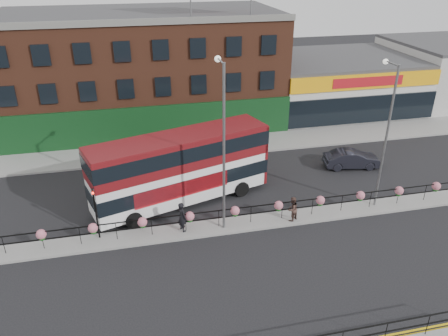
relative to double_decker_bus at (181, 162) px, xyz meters
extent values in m
plane|color=black|center=(2.67, -3.60, -2.93)|extent=(120.00, 120.00, 0.00)
cube|color=gray|center=(2.67, 8.40, -2.85)|extent=(60.00, 4.00, 0.15)
cube|color=gray|center=(2.67, -3.60, -2.85)|extent=(60.00, 1.60, 0.15)
cube|color=brown|center=(-1.33, 16.40, 2.07)|extent=(25.00, 12.00, 10.00)
cube|color=#3F3F42|center=(-1.33, 16.40, 7.22)|extent=(25.00, 12.00, 0.30)
cube|color=#0E3616|center=(-1.33, 10.32, -1.23)|extent=(25.00, 0.25, 3.40)
cube|color=silver|center=(18.67, 16.40, -0.43)|extent=(15.00, 12.00, 5.00)
cube|color=#3F3F42|center=(18.67, 16.40, 2.22)|extent=(15.00, 12.00, 0.30)
cube|color=#EFA40D|center=(18.67, 10.32, 1.37)|extent=(15.00, 0.25, 1.40)
cube|color=#AC131B|center=(18.67, 10.20, 1.37)|extent=(7.00, 0.10, 0.90)
cube|color=black|center=(18.67, 10.32, -1.33)|extent=(15.00, 0.25, 2.60)
cylinder|color=slate|center=(2.67, 11.40, 8.07)|extent=(0.12, 0.12, 1.40)
cylinder|color=slate|center=(7.67, 11.40, 8.07)|extent=(0.12, 0.12, 1.40)
cube|color=black|center=(2.67, -3.60, -1.68)|extent=(30.00, 0.05, 0.05)
cube|color=black|center=(2.67, -3.60, -2.17)|extent=(30.00, 0.05, 0.05)
cylinder|color=black|center=(-10.33, -3.60, -2.23)|extent=(0.04, 0.04, 1.10)
cylinder|color=black|center=(-8.33, -3.60, -2.23)|extent=(0.04, 0.04, 1.10)
cylinder|color=black|center=(-6.33, -3.60, -2.23)|extent=(0.04, 0.04, 1.10)
cylinder|color=black|center=(-4.33, -3.60, -2.23)|extent=(0.04, 0.04, 1.10)
cylinder|color=black|center=(-2.33, -3.60, -2.23)|extent=(0.04, 0.04, 1.10)
cylinder|color=black|center=(-0.33, -3.60, -2.23)|extent=(0.04, 0.04, 1.10)
cylinder|color=black|center=(1.67, -3.60, -2.23)|extent=(0.04, 0.04, 1.10)
cylinder|color=black|center=(3.67, -3.60, -2.23)|extent=(0.04, 0.04, 1.10)
cylinder|color=black|center=(5.67, -3.60, -2.23)|extent=(0.04, 0.04, 1.10)
cylinder|color=black|center=(7.67, -3.60, -2.23)|extent=(0.04, 0.04, 1.10)
cylinder|color=black|center=(9.67, -3.60, -2.23)|extent=(0.04, 0.04, 1.10)
cylinder|color=black|center=(11.67, -3.60, -2.23)|extent=(0.04, 0.04, 1.10)
cylinder|color=black|center=(13.67, -3.60, -2.23)|extent=(0.04, 0.04, 1.10)
cylinder|color=black|center=(15.67, -3.60, -2.23)|extent=(0.04, 0.04, 1.10)
sphere|color=#C3677A|center=(-8.33, -3.60, -1.83)|extent=(0.56, 0.56, 0.56)
sphere|color=#19581A|center=(-8.33, -3.60, -2.06)|extent=(0.36, 0.36, 0.36)
sphere|color=#C3677A|center=(-5.58, -3.60, -1.83)|extent=(0.56, 0.56, 0.56)
sphere|color=#19581A|center=(-5.58, -3.60, -2.06)|extent=(0.36, 0.36, 0.36)
sphere|color=#C3677A|center=(-2.83, -3.60, -1.83)|extent=(0.56, 0.56, 0.56)
sphere|color=#19581A|center=(-2.83, -3.60, -2.06)|extent=(0.36, 0.36, 0.36)
sphere|color=#C3677A|center=(-0.08, -3.60, -1.83)|extent=(0.56, 0.56, 0.56)
sphere|color=#19581A|center=(-0.08, -3.60, -2.06)|extent=(0.36, 0.36, 0.36)
sphere|color=#C3677A|center=(2.67, -3.60, -1.83)|extent=(0.56, 0.56, 0.56)
sphere|color=#19581A|center=(2.67, -3.60, -2.06)|extent=(0.36, 0.36, 0.36)
sphere|color=#C3677A|center=(5.42, -3.60, -1.83)|extent=(0.56, 0.56, 0.56)
sphere|color=#19581A|center=(5.42, -3.60, -2.06)|extent=(0.36, 0.36, 0.36)
sphere|color=#C3677A|center=(8.17, -3.60, -1.83)|extent=(0.56, 0.56, 0.56)
sphere|color=#19581A|center=(8.17, -3.60, -2.06)|extent=(0.36, 0.36, 0.36)
sphere|color=#C3677A|center=(10.92, -3.60, -1.83)|extent=(0.56, 0.56, 0.56)
sphere|color=#19581A|center=(10.92, -3.60, -2.06)|extent=(0.36, 0.36, 0.36)
sphere|color=#C3677A|center=(13.67, -3.60, -1.83)|extent=(0.56, 0.56, 0.56)
sphere|color=#19581A|center=(13.67, -3.60, -2.06)|extent=(0.36, 0.36, 0.36)
sphere|color=#C3677A|center=(16.42, -3.60, -1.83)|extent=(0.56, 0.56, 0.56)
sphere|color=#19581A|center=(16.42, -3.60, -2.06)|extent=(0.36, 0.36, 0.36)
cylinder|color=black|center=(6.67, -13.70, -2.23)|extent=(0.04, 0.04, 1.10)
cylinder|color=black|center=(8.67, -13.70, -2.23)|extent=(0.04, 0.04, 1.10)
cube|color=white|center=(-0.05, -0.01, -0.38)|extent=(11.94, 6.02, 4.25)
cube|color=#5E1013|center=(-0.05, -0.01, 0.84)|extent=(12.01, 6.10, 1.91)
cube|color=black|center=(-0.05, -0.01, -1.12)|extent=(12.04, 6.12, 0.96)
cube|color=black|center=(-0.05, -0.01, 1.00)|extent=(12.06, 6.15, 0.96)
cube|color=#5E1013|center=(-0.05, -0.01, 1.77)|extent=(11.94, 6.02, 0.13)
cube|color=#5E1013|center=(5.48, 1.72, -0.38)|extent=(1.00, 2.65, 4.25)
cube|color=#AC131B|center=(-0.15, -1.46, -1.18)|extent=(6.09, 1.94, 1.06)
cylinder|color=black|center=(-3.30, -2.42, -2.40)|extent=(1.11, 0.62, 1.06)
cylinder|color=black|center=(-4.09, 0.11, -2.40)|extent=(1.11, 0.62, 1.06)
cylinder|color=black|center=(3.99, -0.14, -2.40)|extent=(1.11, 0.62, 1.06)
cylinder|color=black|center=(3.20, 2.39, -2.40)|extent=(1.11, 0.62, 1.06)
imported|color=#21222B|center=(13.41, 2.24, -2.22)|extent=(2.82, 4.74, 1.41)
imported|color=black|center=(-0.53, -3.55, -1.83)|extent=(1.03, 0.97, 1.89)
imported|color=#48312A|center=(6.19, -3.95, -1.98)|extent=(1.31, 1.29, 1.60)
cylinder|color=slate|center=(1.94, -3.79, 2.18)|extent=(0.16, 0.16, 9.91)
cylinder|color=slate|center=(1.94, -3.04, 7.03)|extent=(0.10, 1.49, 0.10)
sphere|color=silver|center=(1.94, -2.30, 6.98)|extent=(0.36, 0.36, 0.36)
cylinder|color=slate|center=(12.14, -3.42, 1.81)|extent=(0.15, 0.15, 9.18)
cylinder|color=slate|center=(12.14, -2.74, 6.31)|extent=(0.09, 1.38, 0.09)
sphere|color=silver|center=(12.14, -2.05, 6.27)|extent=(0.33, 0.33, 0.33)
cylinder|color=black|center=(-5.33, -3.20, -1.18)|extent=(0.10, 0.10, 3.20)
imported|color=black|center=(-5.33, -3.20, 0.42)|extent=(0.15, 0.18, 0.90)
sphere|color=#FF190C|center=(-5.33, -3.32, 0.24)|extent=(0.14, 0.14, 0.14)
camera|label=1|loc=(-2.90, -25.15, 12.15)|focal=35.00mm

